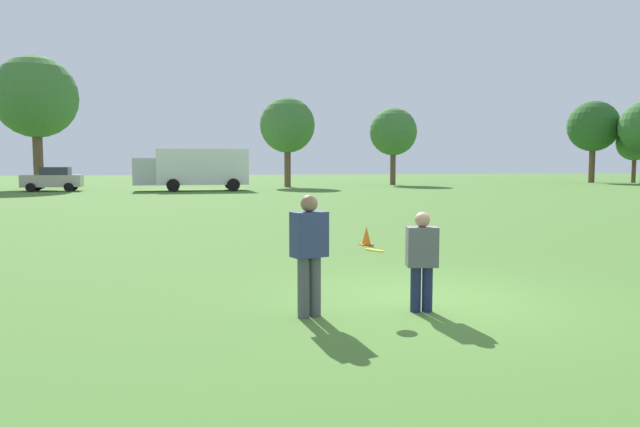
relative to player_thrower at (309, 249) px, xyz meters
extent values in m
plane|color=#47702D|center=(1.98, 0.59, -0.95)|extent=(199.13, 199.13, 0.00)
cylinder|color=#4C4C51|center=(-0.09, -0.03, -0.53)|extent=(0.16, 0.16, 0.84)
cylinder|color=#4C4C51|center=(0.09, 0.03, -0.53)|extent=(0.16, 0.16, 0.84)
cube|color=navy|center=(0.00, 0.00, 0.20)|extent=(0.53, 0.41, 0.62)
sphere|color=#8C664C|center=(0.00, 0.00, 0.62)|extent=(0.24, 0.24, 0.24)
cylinder|color=#1E234C|center=(1.70, -0.06, -0.62)|extent=(0.15, 0.15, 0.65)
cylinder|color=#1E234C|center=(1.54, -0.03, -0.62)|extent=(0.15, 0.15, 0.65)
cube|color=#595960|center=(1.62, -0.04, -0.02)|extent=(0.47, 0.32, 0.57)
sphere|color=tan|center=(1.62, -0.04, 0.37)|extent=(0.22, 0.22, 0.22)
cylinder|color=yellow|center=(0.94, 0.03, -0.06)|extent=(0.27, 0.27, 0.08)
cube|color=#D8590C|center=(2.77, 6.66, -0.94)|extent=(0.32, 0.32, 0.03)
cone|color=orange|center=(2.77, 6.66, -0.70)|extent=(0.24, 0.24, 0.45)
cube|color=#B7AD99|center=(-12.24, 39.48, -0.17)|extent=(4.24, 1.90, 0.90)
cube|color=#2D333D|center=(-11.99, 39.49, 0.55)|extent=(2.04, 1.69, 0.64)
cylinder|color=black|center=(-13.52, 38.45, -0.62)|extent=(0.66, 0.24, 0.66)
cylinder|color=black|center=(-13.56, 40.45, -0.62)|extent=(0.66, 0.24, 0.66)
cylinder|color=black|center=(-10.91, 38.51, -0.62)|extent=(0.66, 0.24, 0.66)
cylinder|color=black|center=(-10.96, 40.51, -0.62)|extent=(0.66, 0.24, 0.66)
cube|color=white|center=(-1.11, 38.05, 0.88)|extent=(6.86, 2.66, 2.70)
cube|color=#B2B2B7|center=(-5.31, 37.95, 0.53)|extent=(1.85, 2.34, 2.00)
cylinder|color=black|center=(-3.28, 36.62, -0.47)|extent=(0.97, 0.30, 0.96)
cylinder|color=black|center=(-3.35, 39.36, -0.47)|extent=(0.97, 0.30, 0.96)
cylinder|color=black|center=(1.13, 36.73, -0.47)|extent=(0.97, 0.30, 0.96)
cylinder|color=black|center=(1.07, 39.47, -0.47)|extent=(0.97, 0.30, 0.96)
cylinder|color=brown|center=(-14.57, 45.15, 1.42)|extent=(0.79, 0.79, 4.75)
sphere|color=#3D7033|center=(-14.57, 45.15, 6.68)|extent=(6.78, 6.78, 6.78)
cylinder|color=brown|center=(6.31, 43.56, 0.75)|extent=(0.57, 0.57, 3.39)
sphere|color=#3D7033|center=(6.31, 43.56, 4.50)|extent=(4.85, 4.85, 4.85)
cylinder|color=brown|center=(17.11, 46.52, 0.65)|extent=(0.53, 0.53, 3.20)
sphere|color=#3D7033|center=(17.11, 46.52, 4.20)|extent=(4.58, 4.58, 4.58)
cylinder|color=brown|center=(40.43, 48.43, 0.95)|extent=(0.63, 0.63, 3.79)
sphere|color=#285623|center=(40.43, 48.43, 5.15)|extent=(5.42, 5.42, 5.42)
cylinder|color=brown|center=(44.66, 47.18, 0.39)|extent=(0.45, 0.45, 2.68)
sphere|color=#3D7033|center=(44.66, 47.18, 3.36)|extent=(3.83, 3.83, 3.83)
camera|label=1|loc=(-1.47, -7.76, 1.16)|focal=32.79mm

